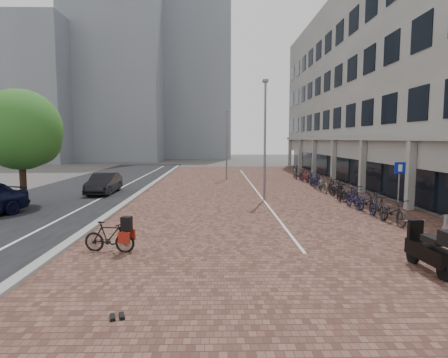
% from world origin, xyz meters
% --- Properties ---
extents(ground, '(140.00, 140.00, 0.00)m').
position_xyz_m(ground, '(0.00, 0.00, 0.00)').
color(ground, '#474442').
rests_on(ground, ground).
extents(plaza_brick, '(14.50, 42.00, 0.04)m').
position_xyz_m(plaza_brick, '(2.00, 12.00, 0.01)').
color(plaza_brick, brown).
rests_on(plaza_brick, ground).
extents(street_asphalt, '(8.00, 50.00, 0.03)m').
position_xyz_m(street_asphalt, '(-9.00, 12.00, 0.01)').
color(street_asphalt, black).
rests_on(street_asphalt, ground).
extents(curb, '(0.35, 42.00, 0.14)m').
position_xyz_m(curb, '(-5.10, 12.00, 0.07)').
color(curb, gray).
rests_on(curb, ground).
extents(lane_line, '(0.12, 44.00, 0.00)m').
position_xyz_m(lane_line, '(-7.00, 12.00, 0.02)').
color(lane_line, white).
rests_on(lane_line, street_asphalt).
extents(parking_line, '(0.10, 30.00, 0.00)m').
position_xyz_m(parking_line, '(2.20, 12.00, 0.04)').
color(parking_line, white).
rests_on(parking_line, plaza_brick).
extents(office_building, '(8.40, 40.00, 15.00)m').
position_xyz_m(office_building, '(12.97, 16.00, 8.44)').
color(office_building, '#A2A29D').
rests_on(office_building, ground).
extents(bg_towers, '(33.00, 23.00, 32.00)m').
position_xyz_m(bg_towers, '(-14.34, 48.94, 13.96)').
color(bg_towers, gray).
rests_on(bg_towers, ground).
extents(car_dark, '(1.37, 3.90, 1.28)m').
position_xyz_m(car_dark, '(-7.36, 9.80, 0.64)').
color(car_dark, black).
rests_on(car_dark, ground).
extents(hero_bike, '(1.62, 0.68, 1.11)m').
position_xyz_m(hero_bike, '(-3.59, -2.65, 0.49)').
color(hero_bike, black).
rests_on(hero_bike, ground).
extents(shoes, '(0.39, 0.36, 0.08)m').
position_xyz_m(shoes, '(-2.26, -7.00, 0.04)').
color(shoes, black).
rests_on(shoes, ground).
extents(scooter_mid, '(0.69, 1.85, 1.25)m').
position_xyz_m(scooter_mid, '(4.98, -4.54, 0.62)').
color(scooter_mid, black).
rests_on(scooter_mid, ground).
extents(parking_sign, '(0.50, 0.11, 2.39)m').
position_xyz_m(parking_sign, '(7.50, 2.40, 1.60)').
color(parking_sign, slate).
rests_on(parking_sign, ground).
extents(lamp_near, '(0.12, 0.12, 6.48)m').
position_xyz_m(lamp_near, '(2.24, 7.01, 3.24)').
color(lamp_near, slate).
rests_on(lamp_near, ground).
extents(lamp_far, '(0.12, 0.12, 5.70)m').
position_xyz_m(lamp_far, '(0.45, 18.06, 2.85)').
color(lamp_far, gray).
rests_on(lamp_far, ground).
extents(street_tree, '(4.03, 4.03, 5.86)m').
position_xyz_m(street_tree, '(-10.09, 5.69, 3.72)').
color(street_tree, '#382619').
rests_on(street_tree, ground).
extents(bike_row, '(1.22, 21.46, 1.05)m').
position_xyz_m(bike_row, '(6.52, 10.65, 0.52)').
color(bike_row, black).
rests_on(bike_row, ground).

